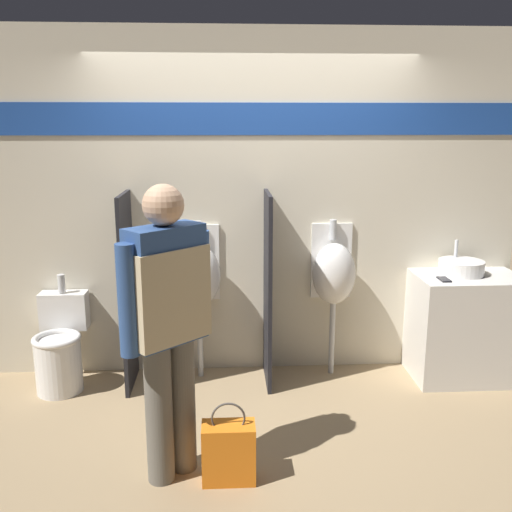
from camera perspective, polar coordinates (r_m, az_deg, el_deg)
The scene contains 12 objects.
ground_plane at distance 4.36m, azimuth 0.13°, elevation -14.10°, with size 16.00×16.00×0.00m, color #997F5B.
display_wall at distance 4.51m, azimuth -0.31°, elevation 5.11°, with size 4.25×0.07×2.70m.
sink_counter at distance 4.84m, azimuth 20.18°, elevation -6.68°, with size 0.82×0.54×0.84m.
sink_basin at distance 4.73m, azimuth 19.82°, elevation -1.07°, with size 0.35×0.35×0.25m.
cell_phone at distance 4.53m, azimuth 18.29°, elevation -2.23°, with size 0.07×0.14×0.01m.
divider_near_counter at distance 4.43m, azimuth -12.69°, elevation -3.54°, with size 0.03×0.51×1.49m.
divider_mid at distance 4.38m, azimuth 1.18°, elevation -3.40°, with size 0.03×0.51×1.49m.
urinal_near_counter at distance 4.46m, azimuth -5.76°, elevation -1.95°, with size 0.34×0.28×1.25m.
urinal_far at distance 4.54m, azimuth 7.77°, elevation -1.75°, with size 0.34×0.28×1.25m.
toilet at distance 4.65m, azimuth -19.02°, elevation -8.83°, with size 0.36×0.52×0.85m.
person_in_vest at distance 3.16m, azimuth -8.87°, elevation -5.72°, with size 0.48×0.46×1.69m.
shopping_bag at distance 3.42m, azimuth -2.75°, elevation -18.96°, with size 0.30×0.17×0.48m.
Camera 1 is at (-0.23, -3.86, 2.00)m, focal length 40.00 mm.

